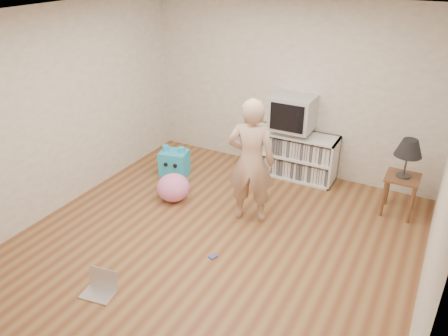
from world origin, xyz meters
TOP-DOWN VIEW (x-y plane):
  - ground at (0.00, 0.00)m, footprint 4.50×4.50m
  - walls at (0.00, 0.00)m, footprint 4.52×4.52m
  - ceiling at (0.00, 0.00)m, footprint 4.50×4.50m
  - media_unit at (0.15, 2.04)m, footprint 1.40×0.45m
  - dvd_deck at (0.15, 2.02)m, footprint 0.45×0.35m
  - crt_tv at (0.15, 2.02)m, footprint 0.60×0.53m
  - side_table at (1.81, 1.65)m, footprint 0.42×0.42m
  - table_lamp at (1.81, 1.65)m, footprint 0.34×0.34m
  - person at (0.13, 0.62)m, footprint 0.68×0.53m
  - laptop at (-0.63, -1.35)m, footprint 0.37×0.31m
  - playing_cards at (0.11, -0.32)m, footprint 0.09×0.11m
  - plush_blue at (-1.42, 1.19)m, footprint 0.47×0.41m
  - plush_pink at (-1.00, 0.54)m, footprint 0.56×0.56m

SIDE VIEW (x-z plane):
  - ground at x=0.00m, z-range 0.00..0.00m
  - playing_cards at x=0.11m, z-range 0.00..0.02m
  - laptop at x=-0.63m, z-range -0.05..0.18m
  - plush_pink at x=-1.00m, z-range 0.00..0.39m
  - plush_blue at x=-1.42m, z-range -0.04..0.44m
  - media_unit at x=0.15m, z-range 0.00..0.70m
  - side_table at x=1.81m, z-range 0.14..0.69m
  - dvd_deck at x=0.15m, z-range 0.70..0.77m
  - person at x=0.13m, z-range 0.00..1.63m
  - table_lamp at x=1.81m, z-range 0.68..1.20m
  - crt_tv at x=0.15m, z-range 0.77..1.27m
  - walls at x=0.00m, z-range 0.00..2.60m
  - ceiling at x=0.00m, z-range 2.60..2.60m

